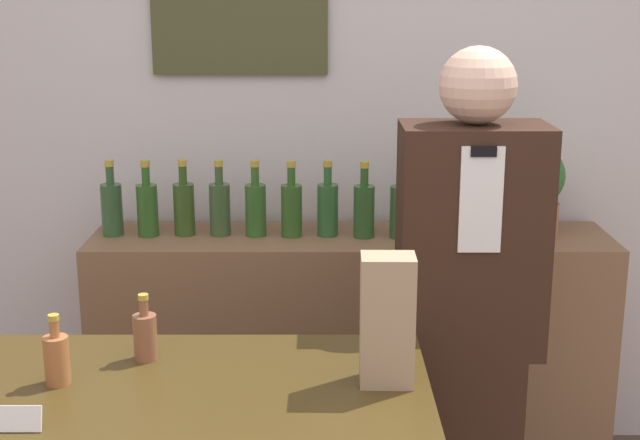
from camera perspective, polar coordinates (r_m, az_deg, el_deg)
The scene contains 19 objects.
back_wall at distance 3.45m, azimuth 0.15°, elevation 6.92°, with size 5.20×0.09×2.70m.
back_shelf at distance 3.43m, azimuth 1.80°, elevation -8.58°, with size 1.91×0.42×0.94m.
shopkeeper at distance 2.71m, azimuth 9.27°, elevation -6.92°, with size 0.42×0.26×1.66m.
potted_plant at distance 3.35m, azimuth 13.27°, elevation 2.04°, with size 0.24×0.24×0.34m.
paper_bag at distance 2.11m, azimuth 4.21°, elevation -6.42°, with size 0.13×0.10×0.32m.
price_card_right at distance 2.04m, azimuth -18.74°, elevation -11.98°, with size 0.09×0.02×0.06m.
counter_bottle_2 at distance 2.23m, azimuth -16.62°, elevation -8.47°, with size 0.06×0.06×0.17m.
counter_bottle_3 at distance 2.31m, azimuth -11.24°, elevation -7.25°, with size 0.06×0.06×0.17m.
shelf_bottle_0 at distance 3.34m, azimuth -13.30°, elevation 0.79°, with size 0.08×0.08×0.28m.
shelf_bottle_1 at distance 3.31m, azimuth -11.11°, elevation 0.76°, with size 0.08×0.08×0.28m.
shelf_bottle_2 at distance 3.30m, azimuth -8.82°, elevation 0.83°, with size 0.08×0.08×0.28m.
shelf_bottle_3 at distance 3.28m, azimuth -6.55°, elevation 0.82°, with size 0.08×0.08×0.28m.
shelf_bottle_4 at distance 3.26m, azimuth -4.26°, elevation 0.79°, with size 0.08×0.08×0.28m.
shelf_bottle_5 at distance 3.24m, azimuth -1.95°, elevation 0.76°, with size 0.08×0.08×0.28m.
shelf_bottle_6 at distance 3.25m, azimuth 0.37°, elevation 0.80°, with size 0.08×0.08×0.28m.
shelf_bottle_7 at distance 3.23m, azimuth 2.71°, elevation 0.71°, with size 0.08×0.08×0.28m.
shelf_bottle_8 at distance 3.24m, azimuth 5.04°, elevation 0.68°, with size 0.08×0.08×0.28m.
shelf_bottle_9 at distance 3.29m, azimuth 7.27°, elevation 0.84°, with size 0.08×0.08×0.28m.
shelf_bottle_10 at distance 3.28m, azimuth 9.63°, elevation 0.70°, with size 0.08×0.08×0.28m.
Camera 1 is at (-0.02, -1.42, 1.82)m, focal length 50.00 mm.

